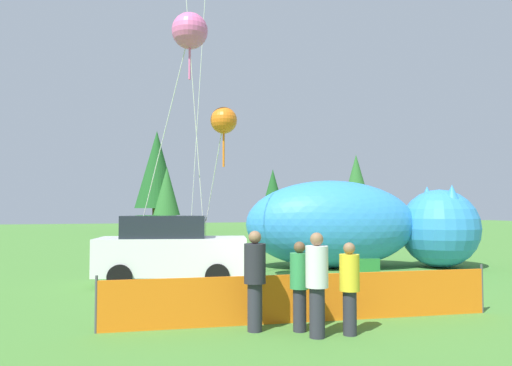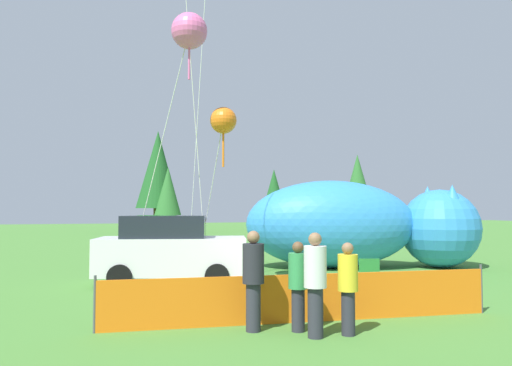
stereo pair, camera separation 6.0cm
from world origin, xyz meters
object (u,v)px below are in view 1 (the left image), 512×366
Objects in this scene: parked_car at (170,250)px; kite_pink_octopus at (190,32)px; inflatable_cat at (357,227)px; spectator_in_green_shirt at (317,280)px; spectator_in_yellow_shirt at (255,276)px; spectator_in_blue_shirt at (350,284)px; spectator_in_red_shirt at (300,282)px; folding_chair at (368,274)px; kite_orange_flower at (224,121)px.

kite_pink_octopus is at bearing -68.64° from parked_car.
spectator_in_green_shirt is (-5.40, -8.62, -0.50)m from inflatable_cat.
kite_pink_octopus reaches higher than inflatable_cat.
spectator_in_blue_shirt is (1.50, -0.73, -0.10)m from spectator_in_yellow_shirt.
spectator_in_red_shirt is (1.54, -6.15, -0.11)m from parked_car.
folding_chair is at bearing -100.39° from inflatable_cat.
inflatable_cat is 1.75× the size of kite_orange_flower.
parked_car is 4.01m from kite_orange_flower.
spectator_in_green_shirt is at bearing 152.72° from folding_chair.
folding_chair is at bearing -20.74° from kite_pink_octopus.
spectator_in_yellow_shirt is at bearing 141.12° from spectator_in_green_shirt.
inflatable_cat is at bearing 51.46° from spectator_in_yellow_shirt.
inflatable_cat is at bearing 28.09° from kite_pink_octopus.
folding_chair is at bearing 49.44° from spectator_in_green_shirt.
spectator_in_red_shirt is at bearing -73.99° from kite_pink_octopus.
inflatable_cat reaches higher than parked_car.
spectator_in_yellow_shirt is 6.06m from kite_orange_flower.
inflatable_cat is 9.89m from spectator_in_blue_shirt.
parked_car is 5.62m from folding_chair.
kite_orange_flower reaches higher than inflatable_cat.
folding_chair is 0.52× the size of spectator_in_yellow_shirt.
folding_chair is 0.11× the size of inflatable_cat.
kite_orange_flower reaches higher than spectator_in_red_shirt.
spectator_in_green_shirt is (-0.61, 0.01, 0.10)m from spectator_in_blue_shirt.
inflatable_cat is at bearing 28.10° from kite_orange_flower.
inflatable_cat is 9.85m from spectator_in_red_shirt.
spectator_in_blue_shirt is at bearing -0.88° from spectator_in_green_shirt.
inflatable_cat is 4.93× the size of spectator_in_green_shirt.
folding_chair is at bearing -34.08° from kite_orange_flower.
parked_car reaches higher than folding_chair.
kite_pink_octopus is (-1.06, -0.56, 2.24)m from kite_orange_flower.
parked_car reaches higher than spectator_in_yellow_shirt.
spectator_in_yellow_shirt is 1.67m from spectator_in_blue_shirt.
kite_orange_flower is at bearing -136.63° from inflatable_cat.
spectator_in_yellow_shirt is at bearing 154.15° from spectator_in_blue_shirt.
kite_pink_octopus is (0.25, -1.66, 5.86)m from parked_car.
spectator_in_yellow_shirt is at bearing -113.27° from inflatable_cat.
spectator_in_blue_shirt is (-2.26, -3.37, 0.33)m from folding_chair.
spectator_in_blue_shirt is at bearing -25.85° from spectator_in_yellow_shirt.
folding_chair is 4.17m from spectator_in_red_shirt.
spectator_in_blue_shirt is at bearing -67.91° from kite_pink_octopus.
kite_orange_flower is (0.53, 4.83, 3.63)m from spectator_in_yellow_shirt.
parked_car is at bearing 108.88° from spectator_in_blue_shirt.
spectator_in_yellow_shirt is 0.36× the size of kite_orange_flower.
kite_pink_octopus is (-1.41, 4.98, 5.87)m from spectator_in_green_shirt.
spectator_in_blue_shirt is 0.90× the size of spectator_in_green_shirt.
inflatable_cat is 5.49× the size of spectator_in_red_shirt.
kite_pink_octopus reaches higher than spectator_in_yellow_shirt.
spectator_in_blue_shirt is (-4.79, -8.63, -0.60)m from inflatable_cat.
inflatable_cat is at bearing -12.38° from folding_chair.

